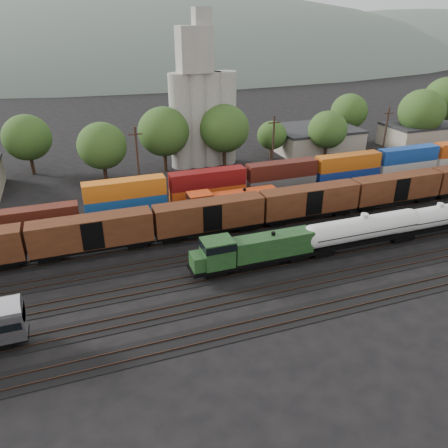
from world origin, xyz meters
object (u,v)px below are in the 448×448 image
object	(u,v)px
green_locomotive	(250,251)
tank_car_a	(362,229)
orange_locomotive	(227,203)
grain_silo	(202,109)

from	to	relation	value
green_locomotive	tank_car_a	size ratio (longest dim) A/B	0.94
tank_car_a	orange_locomotive	size ratio (longest dim) A/B	1.05
grain_silo	green_locomotive	bearing A→B (deg)	-99.59
tank_car_a	orange_locomotive	bearing A→B (deg)	131.21
green_locomotive	tank_car_a	xyz separation A→B (m)	(15.66, -0.00, 0.22)
green_locomotive	tank_car_a	distance (m)	15.66
green_locomotive	tank_car_a	bearing A→B (deg)	-0.00
tank_car_a	grain_silo	bearing A→B (deg)	102.02
orange_locomotive	grain_silo	size ratio (longest dim) A/B	0.58
orange_locomotive	green_locomotive	bearing A→B (deg)	-99.52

